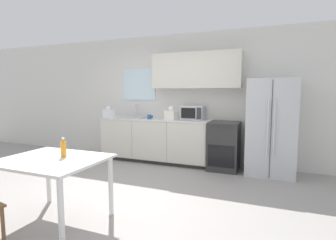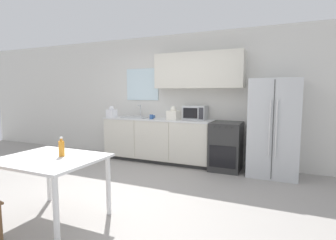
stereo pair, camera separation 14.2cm
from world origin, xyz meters
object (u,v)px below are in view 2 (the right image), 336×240
Objects in this scene: refrigerator at (274,128)px; microwave at (195,113)px; oven_range at (226,146)px; coffee_mug at (152,117)px; drink_bottle at (62,148)px; dining_table at (50,166)px.

refrigerator reaches higher than microwave.
coffee_mug is at bearing -175.16° from oven_range.
coffee_mug is at bearing 93.80° from drink_bottle.
oven_range is 1.99× the size of microwave.
oven_range is 0.82× the size of dining_table.
dining_table is at bearing -126.18° from drink_bottle.
drink_bottle is at bearing -86.20° from coffee_mug.
coffee_mug reaches higher than drink_bottle.
microwave is at bearing 168.44° from oven_range.
refrigerator is 7.60× the size of drink_bottle.
drink_bottle is (-0.69, -2.86, -0.23)m from microwave.
drink_bottle is (0.17, -2.60, -0.13)m from coffee_mug.
coffee_mug is at bearing 92.08° from dining_table.
coffee_mug reaches higher than dining_table.
drink_bottle is at bearing -128.78° from refrigerator.
coffee_mug is (-2.35, -0.12, 0.11)m from refrigerator.
oven_range is 8.02× the size of coffee_mug.
microwave is at bearing 76.55° from drink_bottle.
drink_bottle reaches higher than oven_range.
drink_bottle is (-1.35, -2.73, 0.38)m from oven_range.
microwave reaches higher than dining_table.
refrigerator is 3.73× the size of microwave.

